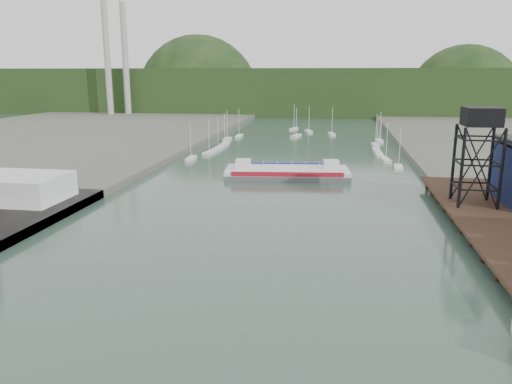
% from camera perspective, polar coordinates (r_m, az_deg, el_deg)
% --- Properties ---
extents(east_pier, '(14.00, 70.00, 2.45)m').
position_cam_1_polar(east_pier, '(79.72, 27.10, -3.79)').
color(east_pier, black).
rests_on(east_pier, ground).
extents(white_shed, '(18.00, 12.00, 4.50)m').
position_cam_1_polar(white_shed, '(97.75, -26.03, 0.48)').
color(white_shed, silver).
rests_on(white_shed, west_quay).
extents(lift_tower, '(6.50, 6.50, 16.00)m').
position_cam_1_polar(lift_tower, '(88.95, 24.33, 7.21)').
color(lift_tower, black).
rests_on(lift_tower, east_pier).
extents(marina_sailboats, '(57.71, 92.65, 0.90)m').
position_cam_1_polar(marina_sailboats, '(168.10, 5.09, 5.49)').
color(marina_sailboats, silver).
rests_on(marina_sailboats, ground).
extents(smokestacks, '(11.20, 8.20, 60.00)m').
position_cam_1_polar(smokestacks, '(285.73, -15.66, 14.28)').
color(smokestacks, '#A09F9B').
rests_on(smokestacks, ground).
extents(distant_hills, '(500.00, 120.00, 80.00)m').
position_cam_1_polar(distant_hills, '(329.60, 6.58, 11.09)').
color(distant_hills, black).
rests_on(distant_hills, ground).
extents(chain_ferry, '(29.21, 14.27, 4.05)m').
position_cam_1_polar(chain_ferry, '(115.42, 3.55, 2.27)').
color(chain_ferry, '#4E4E50').
rests_on(chain_ferry, ground).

